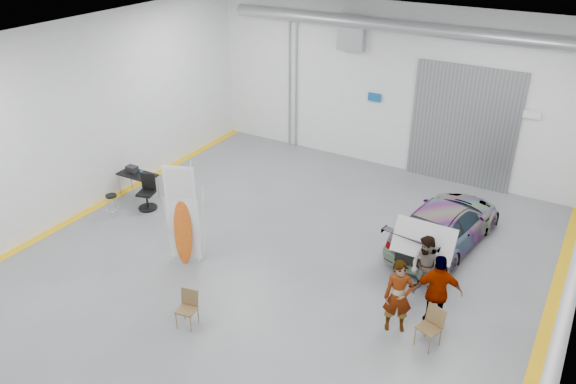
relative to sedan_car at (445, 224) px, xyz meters
The scene contains 13 objects.
ground 5.19m from the sedan_car, 134.94° to the right, with size 16.00×16.00×0.00m, color slate.
room_shell 5.01m from the sedan_car, 157.24° to the right, with size 14.02×16.18×6.01m.
sedan_car is the anchor object (origin of this frame).
person_a 4.20m from the sedan_car, 88.18° to the right, with size 0.68×0.45×1.87m, color #8A654B.
person_b 2.67m from the sedan_car, 84.13° to the right, with size 0.84×0.64×1.71m, color slate.
person_c 3.74m from the sedan_car, 76.53° to the right, with size 1.12×0.46×1.94m, color #A35F36.
surfboard_display 7.54m from the sedan_car, 142.62° to the right, with size 0.83×0.46×3.10m.
folding_chair_near 7.79m from the sedan_car, 122.11° to the right, with size 0.51×0.53×0.91m.
folding_chair_far 4.48m from the sedan_car, 77.57° to the right, with size 0.58×0.61×0.97m.
shop_stool 10.27m from the sedan_car, 158.88° to the right, with size 0.37×0.37×0.72m.
work_table 10.11m from the sedan_car, 166.84° to the right, with size 1.35×0.70×1.09m.
office_chair 9.35m from the sedan_car, 162.86° to the right, with size 0.62×0.65×1.15m.
trunk_lid 2.21m from the sedan_car, 90.00° to the right, with size 1.59×0.96×0.04m, color silver.
Camera 1 is at (6.82, -10.66, 8.96)m, focal length 35.00 mm.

